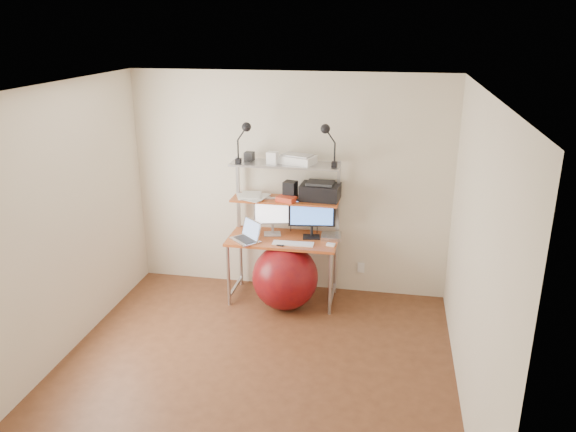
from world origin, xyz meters
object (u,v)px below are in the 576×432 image
monitor_silver (272,213)px  monitor_black (312,215)px  printer (320,191)px  exercise_ball (285,277)px  laptop (248,236)px

monitor_silver → monitor_black: monitor_black is taller
printer → exercise_ball: (-0.32, -0.37, -0.89)m
monitor_black → exercise_ball: monitor_black is taller
monitor_black → monitor_silver: bearing=170.9°
printer → exercise_ball: printer is taller
monitor_black → exercise_ball: (-0.25, -0.27, -0.64)m
monitor_silver → monitor_black: 0.44m
exercise_ball → monitor_black: bearing=48.2°
printer → exercise_ball: bearing=-127.3°
monitor_black → laptop: (-0.67, -0.21, -0.21)m
laptop → exercise_ball: (0.42, -0.06, -0.43)m
exercise_ball → laptop: bearing=171.8°
exercise_ball → monitor_silver: bearing=124.5°
printer → monitor_black: bearing=-125.6°
monitor_black → laptop: size_ratio=1.26×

